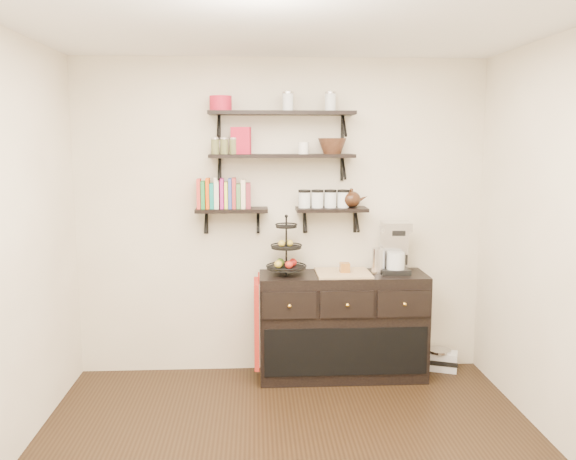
{
  "coord_description": "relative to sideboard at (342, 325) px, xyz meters",
  "views": [
    {
      "loc": [
        -0.23,
        -3.46,
        2.01
      ],
      "look_at": [
        0.03,
        1.15,
        1.33
      ],
      "focal_mm": 38.0,
      "sensor_mm": 36.0,
      "label": 1
    }
  ],
  "objects": [
    {
      "name": "glass_canisters",
      "position": [
        -0.15,
        0.12,
        1.06
      ],
      "size": [
        0.43,
        0.1,
        0.13
      ],
      "color": "silver",
      "rests_on": "shelf_low_right"
    },
    {
      "name": "ramekins",
      "position": [
        -0.33,
        0.1,
        1.5
      ],
      "size": [
        0.09,
        0.09,
        0.1
      ],
      "primitive_type": "cylinder",
      "color": "white",
      "rests_on": "shelf_mid"
    },
    {
      "name": "red_pot",
      "position": [
        -1.01,
        0.1,
        1.86
      ],
      "size": [
        0.18,
        0.18,
        0.12
      ],
      "primitive_type": "cylinder",
      "color": "#B4142D",
      "rests_on": "shelf_top"
    },
    {
      "name": "shelf_low_left",
      "position": [
        -0.93,
        0.12,
        0.98
      ],
      "size": [
        0.6,
        0.25,
        0.23
      ],
      "color": "black",
      "rests_on": "back_wall"
    },
    {
      "name": "ceiling",
      "position": [
        -0.51,
        -1.51,
        2.25
      ],
      "size": [
        3.5,
        3.5,
        0.02
      ],
      "primitive_type": "cube",
      "color": "white",
      "rests_on": "back_wall"
    },
    {
      "name": "shelf_low_right",
      "position": [
        -0.09,
        0.12,
        0.98
      ],
      "size": [
        0.6,
        0.25,
        0.23
      ],
      "color": "black",
      "rests_on": "back_wall"
    },
    {
      "name": "apron",
      "position": [
        -0.73,
        -0.1,
        0.06
      ],
      "size": [
        0.04,
        0.31,
        0.72
      ],
      "primitive_type": "cube",
      "color": "maroon",
      "rests_on": "sideboard"
    },
    {
      "name": "back_wall",
      "position": [
        -0.51,
        0.24,
        0.9
      ],
      "size": [
        3.5,
        0.02,
        2.7
      ],
      "primitive_type": "cube",
      "color": "white",
      "rests_on": "ground"
    },
    {
      "name": "candle",
      "position": [
        0.01,
        0.0,
        0.5
      ],
      "size": [
        0.08,
        0.08,
        0.08
      ],
      "primitive_type": "cube",
      "color": "#915821",
      "rests_on": "sideboard"
    },
    {
      "name": "coffee_maker",
      "position": [
        0.44,
        0.03,
        0.66
      ],
      "size": [
        0.25,
        0.24,
        0.44
      ],
      "rotation": [
        0.0,
        0.0,
        -0.04
      ],
      "color": "black",
      "rests_on": "sideboard"
    },
    {
      "name": "thermal_carafe",
      "position": [
        0.29,
        -0.02,
        0.56
      ],
      "size": [
        0.11,
        0.11,
        0.22
      ],
      "primitive_type": "cylinder",
      "color": "silver",
      "rests_on": "sideboard"
    },
    {
      "name": "fruit_stand",
      "position": [
        -0.48,
        0.0,
        0.61
      ],
      "size": [
        0.33,
        0.33,
        0.48
      ],
      "rotation": [
        0.0,
        0.0,
        0.29
      ],
      "color": "black",
      "rests_on": "sideboard"
    },
    {
      "name": "shelf_top",
      "position": [
        -0.51,
        0.1,
        1.78
      ],
      "size": [
        1.2,
        0.27,
        0.23
      ],
      "color": "black",
      "rests_on": "back_wall"
    },
    {
      "name": "walnut_bowl",
      "position": [
        -0.09,
        0.1,
        1.51
      ],
      "size": [
        0.24,
        0.24,
        0.13
      ],
      "primitive_type": null,
      "color": "black",
      "rests_on": "shelf_mid"
    },
    {
      "name": "radio",
      "position": [
        0.88,
        0.11,
        -0.36
      ],
      "size": [
        0.35,
        0.27,
        0.19
      ],
      "rotation": [
        0.0,
        0.0,
        -0.36
      ],
      "color": "silver",
      "rests_on": "floor"
    },
    {
      "name": "cookbooks",
      "position": [
        -0.98,
        0.12,
        1.11
      ],
      "size": [
        0.43,
        0.15,
        0.26
      ],
      "color": "red",
      "rests_on": "shelf_low_left"
    },
    {
      "name": "shelf_mid",
      "position": [
        -0.51,
        0.1,
        1.43
      ],
      "size": [
        1.2,
        0.27,
        0.23
      ],
      "color": "black",
      "rests_on": "back_wall"
    },
    {
      "name": "teapot",
      "position": [
        0.08,
        0.12,
        1.08
      ],
      "size": [
        0.24,
        0.2,
        0.16
      ],
      "primitive_type": null,
      "rotation": [
        0.0,
        0.0,
        -0.16
      ],
      "color": "black",
      "rests_on": "shelf_low_right"
    },
    {
      "name": "sideboard",
      "position": [
        0.0,
        0.0,
        0.0
      ],
      "size": [
        1.4,
        0.5,
        0.92
      ],
      "color": "black",
      "rests_on": "floor"
    },
    {
      "name": "recipe_box",
      "position": [
        -0.85,
        0.1,
        1.56
      ],
      "size": [
        0.17,
        0.1,
        0.22
      ],
      "primitive_type": "cube",
      "rotation": [
        0.0,
        0.0,
        -0.24
      ],
      "color": "#B4142D",
      "rests_on": "shelf_mid"
    }
  ]
}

